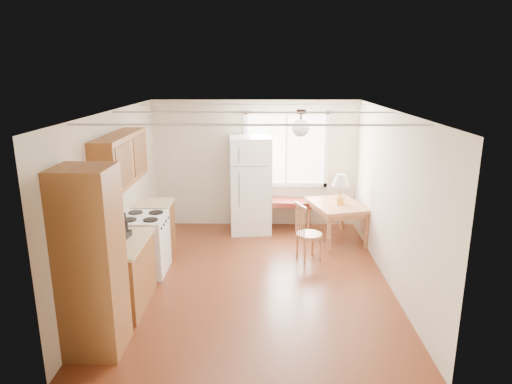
{
  "coord_description": "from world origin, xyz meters",
  "views": [
    {
      "loc": [
        0.14,
        -6.35,
        3.05
      ],
      "look_at": [
        0.04,
        0.73,
        1.15
      ],
      "focal_mm": 32.0,
      "sensor_mm": 36.0,
      "label": 1
    }
  ],
  "objects_px": {
    "bench": "(281,203)",
    "chair": "(304,229)",
    "refrigerator": "(250,185)",
    "dining_table": "(337,209)"
  },
  "relations": [
    {
      "from": "refrigerator",
      "to": "chair",
      "type": "distance_m",
      "value": 1.76
    },
    {
      "from": "bench",
      "to": "refrigerator",
      "type": "bearing_deg",
      "value": -166.13
    },
    {
      "from": "refrigerator",
      "to": "chair",
      "type": "xyz_separation_m",
      "value": [
        0.93,
        -1.44,
        -0.38
      ]
    },
    {
      "from": "bench",
      "to": "chair",
      "type": "bearing_deg",
      "value": -72.14
    },
    {
      "from": "refrigerator",
      "to": "bench",
      "type": "bearing_deg",
      "value": 2.16
    },
    {
      "from": "refrigerator",
      "to": "dining_table",
      "type": "distance_m",
      "value": 1.71
    },
    {
      "from": "bench",
      "to": "dining_table",
      "type": "distance_m",
      "value": 1.17
    },
    {
      "from": "refrigerator",
      "to": "dining_table",
      "type": "relative_size",
      "value": 1.41
    },
    {
      "from": "bench",
      "to": "chair",
      "type": "xyz_separation_m",
      "value": [
        0.33,
        -1.53,
        0.01
      ]
    },
    {
      "from": "dining_table",
      "to": "chair",
      "type": "relative_size",
      "value": 1.37
    }
  ]
}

